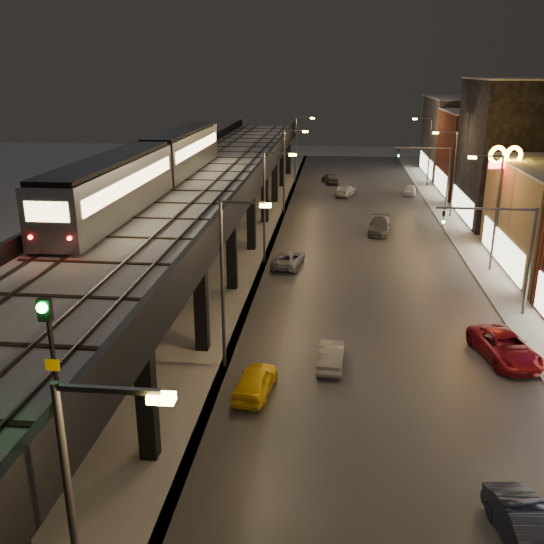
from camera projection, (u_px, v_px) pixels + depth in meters
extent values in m
cube|color=#46474D|center=(365.00, 252.00, 51.94)|extent=(17.00, 120.00, 0.06)
cube|color=#9FA1A8|center=(485.00, 256.00, 50.93)|extent=(4.00, 120.00, 0.14)
cube|color=#9FA1A8|center=(210.00, 248.00, 53.28)|extent=(11.00, 120.00, 0.06)
cube|color=black|center=(200.00, 189.00, 48.61)|extent=(9.00, 100.00, 1.00)
cube|color=black|center=(147.00, 399.00, 23.80)|extent=(0.70, 0.70, 5.30)
cube|color=black|center=(49.00, 337.00, 23.37)|extent=(8.00, 0.60, 0.50)
cube|color=black|center=(72.00, 300.00, 33.97)|extent=(0.70, 0.70, 5.30)
cube|color=black|center=(201.00, 306.00, 33.23)|extent=(0.70, 0.70, 5.30)
cube|color=black|center=(133.00, 260.00, 32.80)|extent=(8.00, 0.60, 0.50)
cube|color=black|center=(130.00, 250.00, 43.39)|extent=(0.70, 0.70, 5.30)
cube|color=black|center=(232.00, 253.00, 42.65)|extent=(0.70, 0.70, 5.30)
cube|color=black|center=(179.00, 217.00, 42.22)|extent=(8.00, 0.60, 0.50)
cube|color=black|center=(167.00, 218.00, 52.82)|extent=(0.70, 0.70, 5.30)
cube|color=black|center=(251.00, 220.00, 52.08)|extent=(0.70, 0.70, 5.30)
cube|color=black|center=(208.00, 190.00, 51.65)|extent=(8.00, 0.60, 0.50)
cube|color=black|center=(193.00, 195.00, 62.24)|extent=(0.70, 0.70, 5.30)
cube|color=black|center=(265.00, 197.00, 61.50)|extent=(0.70, 0.70, 5.30)
cube|color=black|center=(228.00, 171.00, 61.07)|extent=(8.00, 0.60, 0.50)
cube|color=black|center=(213.00, 178.00, 71.67)|extent=(0.70, 0.70, 5.30)
cube|color=black|center=(275.00, 180.00, 70.93)|extent=(0.70, 0.70, 5.30)
cube|color=black|center=(243.00, 158.00, 70.50)|extent=(8.00, 0.60, 0.50)
cube|color=black|center=(227.00, 166.00, 81.09)|extent=(0.70, 0.70, 5.30)
cube|color=black|center=(282.00, 167.00, 80.35)|extent=(0.70, 0.70, 5.30)
cube|color=black|center=(255.00, 147.00, 79.92)|extent=(8.00, 0.60, 0.50)
cube|color=black|center=(239.00, 156.00, 90.51)|extent=(0.70, 0.70, 5.30)
cube|color=black|center=(288.00, 156.00, 89.78)|extent=(0.70, 0.70, 5.30)
cube|color=black|center=(263.00, 139.00, 89.35)|extent=(8.00, 0.60, 0.50)
cube|color=#B2B7C1|center=(200.00, 182.00, 48.43)|extent=(8.40, 100.00, 0.16)
cube|color=#332D28|center=(161.00, 179.00, 48.70)|extent=(0.08, 98.00, 0.16)
cube|color=#332D28|center=(178.00, 180.00, 48.56)|extent=(0.08, 98.00, 0.16)
cube|color=#332D28|center=(216.00, 180.00, 48.25)|extent=(0.08, 98.00, 0.16)
cube|color=#332D28|center=(233.00, 181.00, 48.11)|extent=(0.08, 98.00, 0.16)
cube|color=black|center=(4.00, 338.00, 20.12)|extent=(7.80, 0.24, 0.06)
cube|color=black|center=(148.00, 223.00, 35.20)|extent=(7.80, 0.24, 0.06)
cube|color=black|center=(205.00, 176.00, 50.28)|extent=(7.80, 0.24, 0.06)
cube|color=black|center=(236.00, 152.00, 65.36)|extent=(7.80, 0.24, 0.06)
cube|color=black|center=(255.00, 136.00, 80.44)|extent=(7.80, 0.24, 0.06)
cube|color=black|center=(254.00, 177.00, 47.85)|extent=(0.30, 100.00, 1.10)
cube|color=black|center=(147.00, 175.00, 48.71)|extent=(0.30, 100.00, 1.10)
cube|color=beige|center=(501.00, 248.00, 47.57)|extent=(0.10, 12.00, 2.40)
cube|color=black|center=(530.00, 153.00, 60.33)|extent=(12.00, 13.00, 14.00)
cube|color=beige|center=(462.00, 205.00, 62.65)|extent=(0.10, 10.40, 2.40)
cube|color=#B2B7C1|center=(540.00, 79.00, 58.07)|extent=(12.20, 13.20, 0.16)
cube|color=maroon|center=(494.00, 155.00, 74.16)|extent=(12.00, 12.00, 10.00)
cube|color=beige|center=(441.00, 181.00, 75.85)|extent=(0.10, 9.60, 2.40)
cube|color=#B2B7C1|center=(499.00, 112.00, 72.54)|extent=(12.20, 12.20, 0.16)
cube|color=#3B3B3F|center=(471.00, 138.00, 87.19)|extent=(12.00, 16.00, 11.00)
cube|color=beige|center=(426.00, 165.00, 89.04)|extent=(0.10, 12.80, 2.40)
cube|color=#B2B7C1|center=(475.00, 98.00, 85.41)|extent=(12.20, 16.20, 0.16)
cube|color=#38383A|center=(107.00, 390.00, 12.12)|extent=(2.20, 0.12, 0.12)
cube|color=yellow|center=(161.00, 398.00, 12.05)|extent=(0.55, 0.28, 0.18)
cylinder|color=#38383A|center=(223.00, 287.00, 30.59)|extent=(0.18, 0.18, 9.00)
cube|color=#38383A|center=(243.00, 202.00, 29.08)|extent=(2.20, 0.12, 0.12)
cube|color=yellow|center=(265.00, 205.00, 29.01)|extent=(0.55, 0.28, 0.18)
cylinder|color=#38383A|center=(264.00, 209.00, 47.56)|extent=(0.18, 0.18, 9.00)
cube|color=#38383A|center=(278.00, 153.00, 46.05)|extent=(2.20, 0.12, 0.12)
cube|color=yellow|center=(293.00, 155.00, 45.97)|extent=(0.55, 0.28, 0.18)
cylinder|color=#38383A|center=(496.00, 215.00, 45.80)|extent=(0.18, 0.18, 9.00)
cube|color=#38383A|center=(488.00, 156.00, 44.50)|extent=(2.20, 0.12, 0.12)
cube|color=yellow|center=(472.00, 157.00, 44.65)|extent=(0.55, 0.28, 0.18)
cylinder|color=#38383A|center=(284.00, 172.00, 64.52)|extent=(0.18, 0.18, 9.00)
cube|color=#38383A|center=(295.00, 130.00, 63.01)|extent=(2.20, 0.12, 0.12)
cube|color=yellow|center=(305.00, 132.00, 62.94)|extent=(0.55, 0.28, 0.18)
cylinder|color=#38383A|center=(454.00, 175.00, 62.76)|extent=(0.18, 0.18, 9.00)
cube|color=#38383A|center=(447.00, 132.00, 61.47)|extent=(2.20, 0.12, 0.12)
cube|color=yellow|center=(436.00, 133.00, 61.62)|extent=(0.55, 0.28, 0.18)
cylinder|color=#38383A|center=(295.00, 151.00, 81.49)|extent=(0.18, 0.18, 9.00)
cube|color=#38383A|center=(304.00, 117.00, 79.98)|extent=(2.20, 0.12, 0.12)
cube|color=yellow|center=(313.00, 118.00, 79.90)|extent=(0.55, 0.28, 0.18)
cylinder|color=#38383A|center=(429.00, 153.00, 79.73)|extent=(0.18, 0.18, 9.00)
cube|color=#38383A|center=(424.00, 118.00, 78.43)|extent=(2.20, 0.12, 0.12)
cube|color=yellow|center=(415.00, 119.00, 78.58)|extent=(0.55, 0.28, 0.18)
cylinder|color=#38383A|center=(530.00, 263.00, 37.63)|extent=(0.20, 0.20, 7.00)
cube|color=#38383A|center=(486.00, 209.00, 36.85)|extent=(6.00, 0.12, 0.12)
imported|color=black|center=(444.00, 216.00, 37.26)|extent=(0.20, 0.16, 1.00)
sphere|color=#0CFF26|center=(444.00, 220.00, 37.19)|extent=(0.18, 0.18, 0.18)
cylinder|color=#38383A|center=(448.00, 180.00, 65.91)|extent=(0.20, 0.20, 7.00)
cube|color=#38383A|center=(422.00, 148.00, 65.12)|extent=(6.00, 0.12, 0.12)
imported|color=black|center=(399.00, 152.00, 65.53)|extent=(0.20, 0.16, 1.00)
sphere|color=#0CFF26|center=(399.00, 155.00, 65.47)|extent=(0.18, 0.18, 0.18)
cube|color=gray|center=(112.00, 188.00, 36.20)|extent=(2.79, 16.85, 3.18)
cube|color=black|center=(109.00, 159.00, 35.65)|extent=(2.50, 16.37, 0.24)
cube|color=#FFDB90|center=(89.00, 181.00, 36.20)|extent=(0.05, 15.41, 0.87)
cube|color=#FFDB90|center=(134.00, 181.00, 35.92)|extent=(0.05, 15.41, 0.87)
cube|color=gray|center=(183.00, 151.00, 52.61)|extent=(2.79, 16.85, 3.18)
cube|color=black|center=(182.00, 131.00, 52.06)|extent=(2.50, 16.37, 0.24)
cube|color=#FFDB90|center=(167.00, 146.00, 52.61)|extent=(0.05, 15.41, 0.87)
cube|color=#FFDB90|center=(198.00, 146.00, 52.33)|extent=(0.05, 15.41, 0.87)
cube|color=#FFDB90|center=(47.00, 212.00, 28.09)|extent=(2.12, 0.05, 0.96)
sphere|color=#FF0C0C|center=(30.00, 237.00, 28.57)|extent=(0.19, 0.19, 0.19)
sphere|color=#FF0C0C|center=(69.00, 239.00, 28.38)|extent=(0.19, 0.19, 0.19)
cylinder|color=black|center=(53.00, 356.00, 15.18)|extent=(0.12, 0.12, 3.09)
cube|color=black|center=(45.00, 310.00, 14.66)|extent=(0.33, 0.19, 0.57)
sphere|color=#0CFF26|center=(42.00, 308.00, 14.51)|extent=(0.27, 0.27, 0.27)
cube|color=#E9B100|center=(52.00, 365.00, 15.15)|extent=(0.36, 0.04, 0.31)
imported|color=yellow|center=(255.00, 382.00, 29.16)|extent=(2.05, 4.11, 1.34)
imported|color=gray|center=(331.00, 356.00, 31.94)|extent=(1.46, 3.78, 1.23)
imported|color=#8A8F9E|center=(288.00, 260.00, 48.05)|extent=(2.68, 4.67, 1.23)
imported|color=silver|center=(345.00, 191.00, 74.84)|extent=(3.10, 4.92, 1.33)
imported|color=#4A4B4C|center=(330.00, 179.00, 82.88)|extent=(2.56, 4.37, 1.39)
imported|color=black|center=(526.00, 530.00, 19.82)|extent=(2.07, 4.27, 1.35)
imported|color=maroon|center=(505.00, 348.00, 32.57)|extent=(3.50, 5.62, 1.45)
imported|color=#555657|center=(380.00, 227.00, 57.74)|extent=(2.56, 5.03, 1.40)
imported|color=white|center=(410.00, 190.00, 75.26)|extent=(1.97, 3.78, 1.23)
cylinder|color=#38383A|center=(498.00, 215.00, 48.91)|extent=(0.24, 0.24, 7.51)
cube|color=#FF0C0C|center=(504.00, 165.00, 47.62)|extent=(2.63, 0.25, 0.47)
torus|color=#FFA511|center=(498.00, 155.00, 47.44)|extent=(1.54, 0.78, 1.52)
torus|color=#FFA511|center=(514.00, 156.00, 47.32)|extent=(1.54, 0.78, 1.52)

